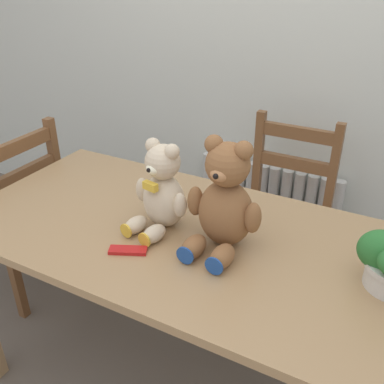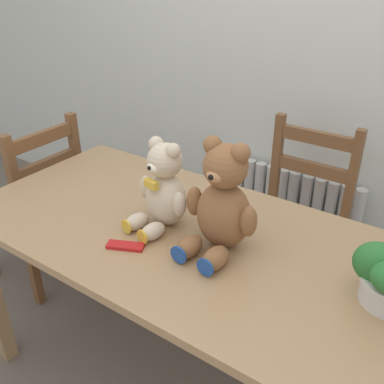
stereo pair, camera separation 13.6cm
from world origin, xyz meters
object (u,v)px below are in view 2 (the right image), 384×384
at_px(wooden_chair_behind, 296,228).
at_px(wooden_chair_side, 36,203).
at_px(chocolate_bar, 125,246).
at_px(teddy_bear_right, 222,204).
at_px(teddy_bear_left, 163,190).

height_order(wooden_chair_behind, wooden_chair_side, wooden_chair_behind).
xyz_separation_m(wooden_chair_behind, chocolate_bar, (-0.25, -0.89, 0.32)).
bearing_deg(teddy_bear_right, teddy_bear_left, 2.21).
distance_m(wooden_chair_side, teddy_bear_left, 1.07).
relative_size(wooden_chair_behind, wooden_chair_side, 1.02).
height_order(teddy_bear_left, chocolate_bar, teddy_bear_left).
height_order(wooden_chair_behind, teddy_bear_right, teddy_bear_right).
relative_size(wooden_chair_behind, teddy_bear_left, 3.07).
bearing_deg(teddy_bear_right, chocolate_bar, 39.14).
xyz_separation_m(teddy_bear_left, teddy_bear_right, (0.23, -0.00, 0.02)).
height_order(teddy_bear_right, chocolate_bar, teddy_bear_right).
relative_size(teddy_bear_left, chocolate_bar, 2.60).
relative_size(wooden_chair_side, teddy_bear_left, 3.00).
bearing_deg(wooden_chair_side, teddy_bear_right, -97.08).
distance_m(teddy_bear_left, teddy_bear_right, 0.23).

